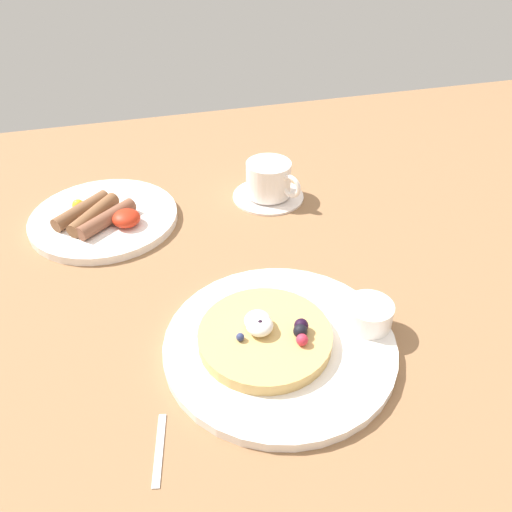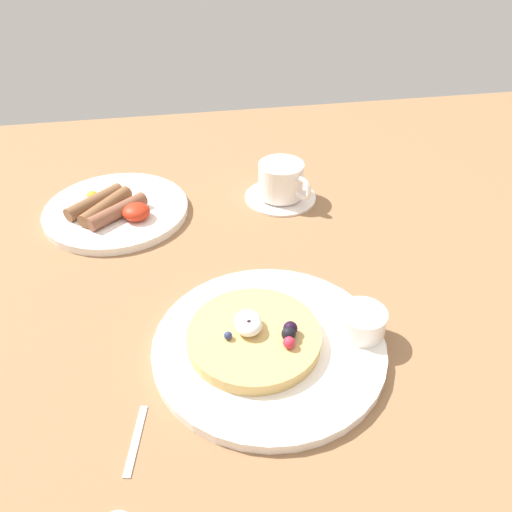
# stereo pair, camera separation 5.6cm
# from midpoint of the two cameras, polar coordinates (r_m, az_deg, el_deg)

# --- Properties ---
(ground_plane) EXTENTS (2.08, 1.31, 0.03)m
(ground_plane) POSITION_cam_midpoint_polar(r_m,az_deg,el_deg) (0.75, -4.22, -4.54)
(ground_plane) COLOR #8E6543
(pancake_plate) EXTENTS (0.29, 0.29, 0.01)m
(pancake_plate) POSITION_cam_midpoint_polar(r_m,az_deg,el_deg) (0.65, 0.13, -9.80)
(pancake_plate) COLOR white
(pancake_plate) RESTS_ON ground_plane
(pancake_with_berries) EXTENTS (0.16, 0.16, 0.04)m
(pancake_with_berries) POSITION_cam_midpoint_polar(r_m,az_deg,el_deg) (0.64, -1.52, -8.78)
(pancake_with_berries) COLOR tan
(pancake_with_berries) RESTS_ON pancake_plate
(syrup_ramekin) EXTENTS (0.06, 0.06, 0.03)m
(syrup_ramekin) POSITION_cam_midpoint_polar(r_m,az_deg,el_deg) (0.67, 9.93, -6.36)
(syrup_ramekin) COLOR white
(syrup_ramekin) RESTS_ON pancake_plate
(breakfast_plate) EXTENTS (0.24, 0.24, 0.01)m
(breakfast_plate) POSITION_cam_midpoint_polar(r_m,az_deg,el_deg) (0.92, -18.01, 3.92)
(breakfast_plate) COLOR white
(breakfast_plate) RESTS_ON ground_plane
(fried_breakfast) EXTENTS (0.14, 0.14, 0.03)m
(fried_breakfast) POSITION_cam_midpoint_polar(r_m,az_deg,el_deg) (0.89, -18.66, 4.31)
(fried_breakfast) COLOR brown
(fried_breakfast) RESTS_ON breakfast_plate
(coffee_saucer) EXTENTS (0.13, 0.13, 0.01)m
(coffee_saucer) POSITION_cam_midpoint_polar(r_m,az_deg,el_deg) (0.94, -0.37, 6.63)
(coffee_saucer) COLOR white
(coffee_saucer) RESTS_ON ground_plane
(coffee_cup) EXTENTS (0.08, 0.10, 0.06)m
(coffee_cup) POSITION_cam_midpoint_polar(r_m,az_deg,el_deg) (0.92, -0.30, 8.48)
(coffee_cup) COLOR white
(coffee_cup) RESTS_ON coffee_saucer
(teaspoon) EXTENTS (0.04, 0.14, 0.01)m
(teaspoon) POSITION_cam_midpoint_polar(r_m,az_deg,el_deg) (0.56, -14.25, -24.69)
(teaspoon) COLOR silver
(teaspoon) RESTS_ON ground_plane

